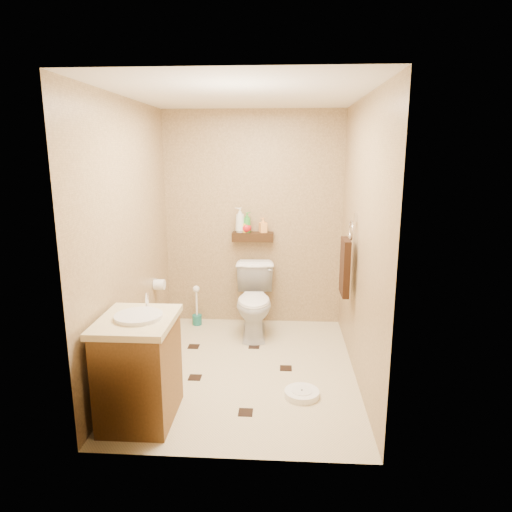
{
  "coord_description": "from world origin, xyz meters",
  "views": [
    {
      "loc": [
        0.35,
        -3.83,
        1.96
      ],
      "look_at": [
        0.09,
        0.25,
        1.01
      ],
      "focal_mm": 32.0,
      "sensor_mm": 36.0,
      "label": 1
    }
  ],
  "objects": [
    {
      "name": "toilet_brush",
      "position": [
        -0.64,
        1.07,
        0.16
      ],
      "size": [
        0.11,
        0.11,
        0.47
      ],
      "color": "#1B6E64",
      "rests_on": "ground"
    },
    {
      "name": "bottle_b",
      "position": [
        -0.08,
        1.17,
        1.15
      ],
      "size": [
        0.09,
        0.09,
        0.15
      ],
      "primitive_type": "imported",
      "rotation": [
        0.0,
        0.0,
        5.17
      ],
      "color": "yellow",
      "rests_on": "wall_shelf"
    },
    {
      "name": "bottle_a",
      "position": [
        -0.14,
        1.17,
        1.21
      ],
      "size": [
        0.12,
        0.12,
        0.28
      ],
      "primitive_type": "imported",
      "rotation": [
        0.0,
        0.0,
        4.89
      ],
      "color": "silver",
      "rests_on": "wall_shelf"
    },
    {
      "name": "floor_accents",
      "position": [
        0.01,
        -0.06,
        0.0
      ],
      "size": [
        1.17,
        1.32,
        0.01
      ],
      "color": "black",
      "rests_on": "ground"
    },
    {
      "name": "bottle_e",
      "position": [
        0.12,
        1.17,
        1.15
      ],
      "size": [
        0.1,
        0.1,
        0.17
      ],
      "primitive_type": "imported",
      "rotation": [
        0.0,
        0.0,
        5.12
      ],
      "color": "#FFAA54",
      "rests_on": "wall_shelf"
    },
    {
      "name": "ground",
      "position": [
        0.0,
        0.0,
        0.0
      ],
      "size": [
        2.5,
        2.5,
        0.0
      ],
      "primitive_type": "plane",
      "color": "beige",
      "rests_on": "ground"
    },
    {
      "name": "toilet",
      "position": [
        0.04,
        0.83,
        0.38
      ],
      "size": [
        0.46,
        0.76,
        0.75
      ],
      "primitive_type": "imported",
      "rotation": [
        0.0,
        0.0,
        0.06
      ],
      "color": "white",
      "rests_on": "ground"
    },
    {
      "name": "bottle_d",
      "position": [
        -0.06,
        1.17,
        1.18
      ],
      "size": [
        0.12,
        0.12,
        0.23
      ],
      "primitive_type": "imported",
      "rotation": [
        0.0,
        0.0,
        2.09
      ],
      "color": "green",
      "rests_on": "wall_shelf"
    },
    {
      "name": "toilet_paper",
      "position": [
        -0.94,
        0.65,
        0.6
      ],
      "size": [
        0.12,
        0.11,
        0.12
      ],
      "color": "white",
      "rests_on": "wall_left"
    },
    {
      "name": "vanity",
      "position": [
        -0.7,
        -0.82,
        0.41
      ],
      "size": [
        0.54,
        0.65,
        0.91
      ],
      "rotation": [
        0.0,
        0.0,
        0.0
      ],
      "color": "brown",
      "rests_on": "ground"
    },
    {
      "name": "wall_shelf",
      "position": [
        0.0,
        1.17,
        1.02
      ],
      "size": [
        0.46,
        0.14,
        0.1
      ],
      "primitive_type": "cube",
      "color": "#371F0F",
      "rests_on": "wall_back"
    },
    {
      "name": "wall_back",
      "position": [
        0.0,
        1.25,
        1.2
      ],
      "size": [
        2.0,
        0.04,
        2.4
      ],
      "primitive_type": "cube",
      "color": "tan",
      "rests_on": "ground"
    },
    {
      "name": "wall_left",
      "position": [
        -1.0,
        0.0,
        1.2
      ],
      "size": [
        0.04,
        2.5,
        2.4
      ],
      "primitive_type": "cube",
      "color": "tan",
      "rests_on": "ground"
    },
    {
      "name": "towel_ring",
      "position": [
        0.91,
        0.25,
        0.95
      ],
      "size": [
        0.12,
        0.3,
        0.76
      ],
      "color": "silver",
      "rests_on": "wall_right"
    },
    {
      "name": "bathroom_scale",
      "position": [
        0.51,
        -0.45,
        0.03
      ],
      "size": [
        0.35,
        0.35,
        0.06
      ],
      "rotation": [
        0.0,
        0.0,
        0.29
      ],
      "color": "white",
      "rests_on": "ground"
    },
    {
      "name": "wall_right",
      "position": [
        1.0,
        0.0,
        1.2
      ],
      "size": [
        0.04,
        2.5,
        2.4
      ],
      "primitive_type": "cube",
      "color": "tan",
      "rests_on": "ground"
    },
    {
      "name": "wall_front",
      "position": [
        0.0,
        -1.25,
        1.2
      ],
      "size": [
        2.0,
        0.04,
        2.4
      ],
      "primitive_type": "cube",
      "color": "tan",
      "rests_on": "ground"
    },
    {
      "name": "bottle_c",
      "position": [
        -0.07,
        1.17,
        1.14
      ],
      "size": [
        0.13,
        0.13,
        0.15
      ],
      "primitive_type": "imported",
      "rotation": [
        0.0,
        0.0,
        6.15
      ],
      "color": "red",
      "rests_on": "wall_shelf"
    },
    {
      "name": "ceiling",
      "position": [
        0.0,
        0.0,
        2.4
      ],
      "size": [
        2.0,
        2.5,
        0.02
      ],
      "primitive_type": "cube",
      "color": "silver",
      "rests_on": "wall_back"
    }
  ]
}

